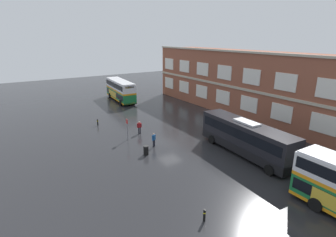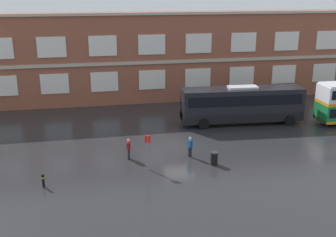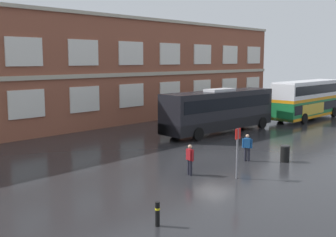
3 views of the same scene
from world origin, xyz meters
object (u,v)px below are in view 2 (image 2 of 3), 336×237
at_px(touring_coach, 242,105).
at_px(safety_bollard_west, 43,180).
at_px(waiting_passenger, 190,146).
at_px(second_passenger, 129,148).
at_px(bus_stand_flag, 148,149).
at_px(station_litter_bin, 214,158).

relative_size(touring_coach, safety_bollard_west, 12.78).
bearing_deg(touring_coach, waiting_passenger, -133.99).
bearing_deg(touring_coach, second_passenger, -150.29).
height_order(touring_coach, bus_stand_flag, touring_coach).
height_order(touring_coach, station_litter_bin, touring_coach).
bearing_deg(safety_bollard_west, station_litter_bin, 6.03).
bearing_deg(waiting_passenger, second_passenger, 173.66).
distance_m(second_passenger, safety_bollard_west, 7.22).
xyz_separation_m(bus_stand_flag, station_litter_bin, (5.11, -0.10, -1.12)).
bearing_deg(touring_coach, bus_stand_flag, -139.86).
xyz_separation_m(second_passenger, safety_bollard_west, (-6.20, -3.67, -0.44)).
bearing_deg(safety_bollard_west, touring_coach, 30.02).
distance_m(station_litter_bin, safety_bollard_west, 12.59).
bearing_deg(second_passenger, bus_stand_flag, -61.86).
bearing_deg(safety_bollard_west, second_passenger, 30.63).
height_order(second_passenger, bus_stand_flag, bus_stand_flag).
distance_m(waiting_passenger, safety_bollard_west, 11.51).
xyz_separation_m(touring_coach, station_litter_bin, (-5.68, -9.19, -1.39)).
distance_m(bus_stand_flag, safety_bollard_west, 7.63).
distance_m(waiting_passenger, second_passenger, 4.89).
distance_m(waiting_passenger, bus_stand_flag, 4.10).
xyz_separation_m(waiting_passenger, station_litter_bin, (1.45, -1.81, -0.41)).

